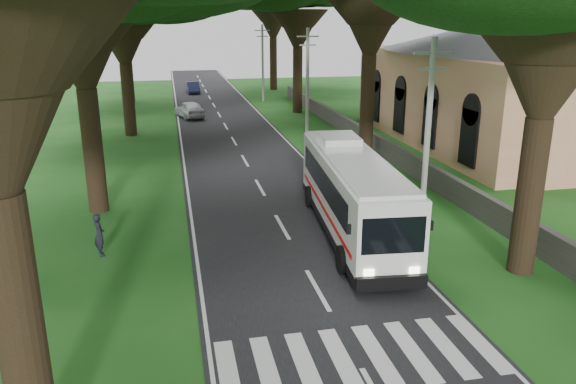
{
  "coord_description": "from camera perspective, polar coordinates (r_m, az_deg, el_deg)",
  "views": [
    {
      "loc": [
        -4.43,
        -14.29,
        8.69
      ],
      "look_at": [
        -0.14,
        6.08,
        2.2
      ],
      "focal_mm": 35.0,
      "sensor_mm": 36.0,
      "label": 1
    }
  ],
  "objects": [
    {
      "name": "pole_near",
      "position": [
        23.04,
        13.98,
        5.51
      ],
      "size": [
        1.6,
        0.24,
        8.0
      ],
      "color": "gray",
      "rests_on": "ground"
    },
    {
      "name": "pole_mid",
      "position": [
        41.74,
        1.99,
        11.1
      ],
      "size": [
        1.6,
        0.24,
        8.0
      ],
      "color": "gray",
      "rests_on": "ground"
    },
    {
      "name": "pole_far",
      "position": [
        61.27,
        -2.59,
        13.07
      ],
      "size": [
        1.6,
        0.24,
        8.0
      ],
      "color": "gray",
      "rests_on": "ground"
    },
    {
      "name": "church",
      "position": [
        42.37,
        20.32,
        11.15
      ],
      "size": [
        14.0,
        24.0,
        11.6
      ],
      "color": "#E48A6F",
      "rests_on": "ground"
    },
    {
      "name": "crosswalk",
      "position": [
        15.69,
        6.89,
        -16.45
      ],
      "size": [
        8.0,
        3.0,
        0.01
      ],
      "primitive_type": "cube",
      "color": "silver",
      "rests_on": "ground"
    },
    {
      "name": "distant_car_b",
      "position": [
        69.22,
        -9.65,
        10.43
      ],
      "size": [
        1.62,
        4.08,
        1.32
      ],
      "primitive_type": "imported",
      "rotation": [
        0.0,
        0.0,
        0.06
      ],
      "color": "navy",
      "rests_on": "road"
    },
    {
      "name": "property_wall",
      "position": [
        41.38,
        7.34,
        5.89
      ],
      "size": [
        0.35,
        50.0,
        1.2
      ],
      "primitive_type": "cube",
      "color": "#383533",
      "rests_on": "ground"
    },
    {
      "name": "road",
      "position": [
        40.48,
        -5.34,
        4.85
      ],
      "size": [
        8.0,
        120.0,
        0.04
      ],
      "primitive_type": "cube",
      "color": "black",
      "rests_on": "ground"
    },
    {
      "name": "distant_car_a",
      "position": [
        51.88,
        -9.98,
        8.29
      ],
      "size": [
        2.91,
        4.75,
        1.51
      ],
      "primitive_type": "imported",
      "rotation": [
        0.0,
        0.0,
        3.41
      ],
      "color": "silver",
      "rests_on": "road"
    },
    {
      "name": "ground",
      "position": [
        17.3,
        4.74,
        -12.9
      ],
      "size": [
        140.0,
        140.0,
        0.0
      ],
      "primitive_type": "plane",
      "color": "#194C15",
      "rests_on": "ground"
    },
    {
      "name": "coach_bus",
      "position": [
        23.3,
        6.5,
        -0.0
      ],
      "size": [
        3.39,
        11.49,
        3.34
      ],
      "rotation": [
        0.0,
        0.0,
        -0.09
      ],
      "color": "white",
      "rests_on": "ground"
    },
    {
      "name": "pedestrian",
      "position": [
        22.44,
        -18.63,
        -4.14
      ],
      "size": [
        0.57,
        0.7,
        1.66
      ],
      "primitive_type": "imported",
      "rotation": [
        0.0,
        0.0,
        1.9
      ],
      "color": "black",
      "rests_on": "ground"
    }
  ]
}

